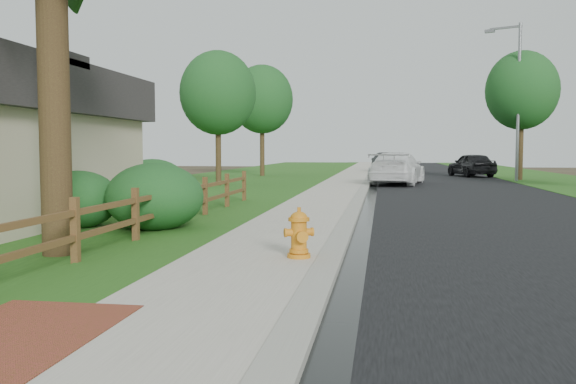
% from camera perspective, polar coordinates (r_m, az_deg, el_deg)
% --- Properties ---
extents(ground, '(120.00, 120.00, 0.00)m').
position_cam_1_polar(ground, '(6.58, -2.37, -12.38)').
color(ground, '#34281C').
extents(road, '(8.00, 90.00, 0.02)m').
position_cam_1_polar(road, '(41.37, 13.49, 1.33)').
color(road, black).
rests_on(road, ground).
extents(curb, '(0.40, 90.00, 0.12)m').
position_cam_1_polar(curb, '(41.24, 7.67, 1.47)').
color(curb, gray).
rests_on(curb, ground).
extents(wet_gutter, '(0.50, 90.00, 0.00)m').
position_cam_1_polar(wet_gutter, '(41.24, 8.15, 1.41)').
color(wet_gutter, black).
rests_on(wet_gutter, road).
extents(sidewalk, '(2.20, 90.00, 0.10)m').
position_cam_1_polar(sidewalk, '(41.29, 5.86, 1.47)').
color(sidewalk, '#A9A093').
rests_on(sidewalk, ground).
extents(grass_strip, '(1.60, 90.00, 0.06)m').
position_cam_1_polar(grass_strip, '(41.43, 3.24, 1.47)').
color(grass_strip, '#235117').
rests_on(grass_strip, ground).
extents(lawn_near, '(9.00, 90.00, 0.04)m').
position_cam_1_polar(lawn_near, '(42.26, -3.80, 1.50)').
color(lawn_near, '#235117').
rests_on(lawn_near, ground).
extents(verge_far, '(6.00, 90.00, 0.04)m').
position_cam_1_polar(verge_far, '(42.49, 22.81, 1.21)').
color(verge_far, '#235117').
rests_on(verge_far, ground).
extents(brick_patch, '(1.60, 2.40, 0.11)m').
position_cam_1_polar(brick_patch, '(6.48, -24.20, -12.49)').
color(brick_patch, brown).
rests_on(brick_patch, ground).
extents(ranch_fence, '(0.12, 16.92, 1.10)m').
position_cam_1_polar(ranch_fence, '(13.55, -12.11, -1.33)').
color(ranch_fence, '#4F341A').
rests_on(ranch_fence, ground).
extents(fire_hydrant, '(0.54, 0.44, 0.82)m').
position_cam_1_polar(fire_hydrant, '(9.90, 1.04, -4.00)').
color(fire_hydrant, orange).
rests_on(fire_hydrant, sidewalk).
extents(white_suv, '(3.34, 6.13, 1.68)m').
position_cam_1_polar(white_suv, '(32.47, 10.19, 2.19)').
color(white_suv, white).
rests_on(white_suv, road).
extents(dark_car_mid, '(3.06, 5.04, 1.60)m').
position_cam_1_polar(dark_car_mid, '(43.21, 16.78, 2.46)').
color(dark_car_mid, black).
rests_on(dark_car_mid, road).
extents(dark_car_far, '(3.39, 5.15, 1.61)m').
position_cam_1_polar(dark_car_far, '(48.34, 9.75, 2.72)').
color(dark_car_far, black).
rests_on(dark_car_far, road).
extents(streetlight, '(1.97, 1.02, 9.06)m').
position_cam_1_polar(streetlight, '(37.74, 20.52, 8.73)').
color(streetlight, gray).
rests_on(streetlight, ground).
extents(boulder, '(1.27, 1.02, 0.77)m').
position_cam_1_polar(boulder, '(14.73, -11.60, -1.81)').
color(boulder, '#766443').
rests_on(boulder, ground).
extents(shrub_b, '(2.43, 2.43, 1.55)m').
position_cam_1_polar(shrub_b, '(14.21, -12.37, -0.44)').
color(shrub_b, '#1C4E21').
rests_on(shrub_b, ground).
extents(shrub_c, '(2.38, 2.38, 1.37)m').
position_cam_1_polar(shrub_c, '(15.09, -19.05, -0.67)').
color(shrub_c, '#1C4E21').
rests_on(shrub_c, ground).
extents(shrub_d, '(2.99, 2.99, 1.54)m').
position_cam_1_polar(shrub_d, '(21.21, -12.56, 0.97)').
color(shrub_d, '#1C4E21').
rests_on(shrub_d, ground).
extents(tree_near_left, '(3.85, 3.85, 6.82)m').
position_cam_1_polar(tree_near_left, '(31.23, -6.58, 9.18)').
color(tree_near_left, '#382217').
rests_on(tree_near_left, ground).
extents(tree_mid_left, '(4.28, 4.28, 7.66)m').
position_cam_1_polar(tree_mid_left, '(42.32, -2.44, 8.64)').
color(tree_mid_left, '#382217').
rests_on(tree_mid_left, ground).
extents(tree_mid_right, '(4.25, 4.25, 7.71)m').
position_cam_1_polar(tree_mid_right, '(39.23, 21.05, 8.86)').
color(tree_mid_right, '#382217').
rests_on(tree_mid_right, ground).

